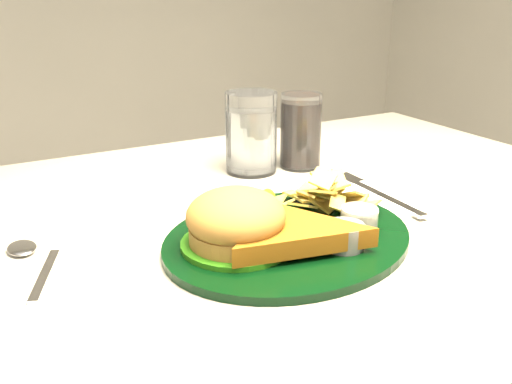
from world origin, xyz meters
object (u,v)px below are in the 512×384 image
cola_glass (301,131)px  fork_napkin (382,196)px  dinner_plate (289,214)px  water_glass (251,133)px

cola_glass → fork_napkin: 0.20m
fork_napkin → cola_glass: bearing=96.1°
dinner_plate → fork_napkin: (0.19, 0.05, -0.03)m
water_glass → cola_glass: 0.09m
dinner_plate → cola_glass: 0.30m
dinner_plate → fork_napkin: 0.20m
dinner_plate → fork_napkin: bearing=1.1°
cola_glass → fork_napkin: cola_glass is taller
cola_glass → fork_napkin: bearing=-85.1°
dinner_plate → cola_glass: (0.18, 0.24, 0.03)m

